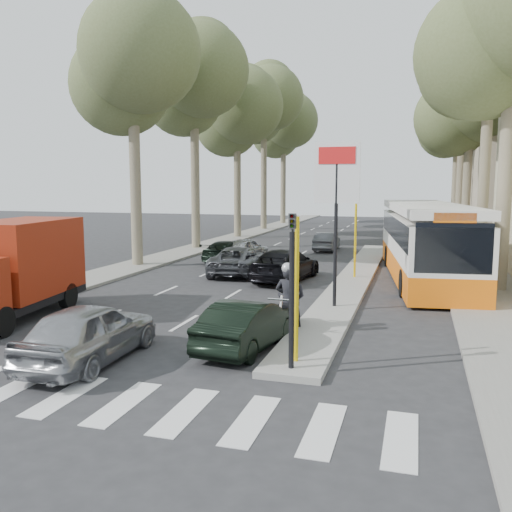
{
  "coord_description": "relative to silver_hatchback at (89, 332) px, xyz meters",
  "views": [
    {
      "loc": [
        5.82,
        -12.86,
        4.21
      ],
      "look_at": [
        0.17,
        6.08,
        1.6
      ],
      "focal_mm": 38.0,
      "sensor_mm": 36.0,
      "label": 1
    }
  ],
  "objects": [
    {
      "name": "pedestrian_far",
      "position": [
        10.16,
        12.84,
        0.38
      ],
      "size": [
        1.4,
        1.01,
        1.98
      ],
      "primitive_type": "imported",
      "rotation": [
        0.0,
        0.0,
        3.53
      ],
      "color": "brown",
      "rests_on": "sidewalk_right"
    },
    {
      "name": "tree_l_e",
      "position": [
        -6.42,
        46.11,
        10.0
      ],
      "size": [
        7.4,
        7.2,
        14.49
      ],
      "color": "#6B604C",
      "rests_on": "ground"
    },
    {
      "name": "sidewalk_right",
      "position": [
        10.15,
        27.0,
        -0.67
      ],
      "size": [
        3.2,
        70.0,
        0.12
      ],
      "primitive_type": "cube",
      "color": "gray",
      "rests_on": "ground"
    },
    {
      "name": "tree_r_e",
      "position": [
        10.78,
        44.11,
        9.65
      ],
      "size": [
        7.4,
        7.2,
        14.1
      ],
      "color": "#6B604C",
      "rests_on": "ground"
    },
    {
      "name": "queue_car_b",
      "position": [
        1.86,
        12.16,
        -0.03
      ],
      "size": [
        2.54,
        5.02,
        1.4
      ],
      "primitive_type": "imported",
      "rotation": [
        0.0,
        0.0,
        3.02
      ],
      "color": "black",
      "rests_on": "ground"
    },
    {
      "name": "ground",
      "position": [
        1.55,
        2.0,
        -0.73
      ],
      "size": [
        120.0,
        120.0,
        0.0
      ],
      "primitive_type": "plane",
      "color": "#28282B",
      "rests_on": "ground"
    },
    {
      "name": "tree_l_b",
      "position": [
        -6.42,
        22.11,
        10.34
      ],
      "size": [
        7.4,
        7.2,
        14.88
      ],
      "color": "#6B604C",
      "rests_on": "ground"
    },
    {
      "name": "billboard",
      "position": [
        4.8,
        7.0,
        2.97
      ],
      "size": [
        1.5,
        12.1,
        5.6
      ],
      "color": "yellow",
      "rests_on": "ground"
    },
    {
      "name": "queue_car_c",
      "position": [
        -1.7,
        17.38,
        -0.07
      ],
      "size": [
        2.08,
        4.07,
        1.33
      ],
      "primitive_type": "imported",
      "rotation": [
        0.0,
        0.0,
        3.01
      ],
      "color": "#A8ABB0",
      "rests_on": "ground"
    },
    {
      "name": "pedestrian_near",
      "position": [
        9.12,
        12.68,
        0.35
      ],
      "size": [
        1.04,
        1.25,
        1.92
      ],
      "primitive_type": "imported",
      "rotation": [
        0.0,
        0.0,
        2.09
      ],
      "color": "#40314A",
      "rests_on": "sidewalk_right"
    },
    {
      "name": "silver_hatchback",
      "position": [
        0.0,
        0.0,
        0.0
      ],
      "size": [
        1.81,
        4.32,
        1.46
      ],
      "primitive_type": "imported",
      "rotation": [
        0.0,
        0.0,
        3.16
      ],
      "color": "#96989E",
      "rests_on": "ground"
    },
    {
      "name": "queue_car_d",
      "position": [
        1.85,
        23.54,
        -0.14
      ],
      "size": [
        1.26,
        3.57,
        1.18
      ],
      "primitive_type": "imported",
      "rotation": [
        0.0,
        0.0,
        3.14
      ],
      "color": "#4B4D52",
      "rests_on": "ground"
    },
    {
      "name": "motorcycle",
      "position": [
        3.96,
        3.92,
        0.2
      ],
      "size": [
        0.87,
        2.42,
        2.06
      ],
      "rotation": [
        0.0,
        0.0,
        -0.02
      ],
      "color": "black",
      "rests_on": "ground"
    },
    {
      "name": "queue_car_a",
      "position": [
        -0.68,
        13.17,
        -0.08
      ],
      "size": [
        2.74,
        4.94,
        1.31
      ],
      "primitive_type": "imported",
      "rotation": [
        0.0,
        0.0,
        3.27
      ],
      "color": "#4B4D53",
      "rests_on": "ground"
    },
    {
      "name": "tree_r_b",
      "position": [
        10.78,
        20.11,
        10.69
      ],
      "size": [
        7.4,
        7.2,
        15.27
      ],
      "color": "#6B604C",
      "rests_on": "ground"
    },
    {
      "name": "traffic_light_island",
      "position": [
        4.8,
        0.5,
        1.76
      ],
      "size": [
        0.16,
        0.41,
        3.6
      ],
      "color": "black",
      "rests_on": "ground"
    },
    {
      "name": "queue_car_e",
      "position": [
        -2.45,
        16.87,
        -0.14
      ],
      "size": [
        2.17,
        4.25,
        1.18
      ],
      "primitive_type": "imported",
      "rotation": [
        0.0,
        0.0,
        3.01
      ],
      "color": "black",
      "rests_on": "ground"
    },
    {
      "name": "median_left",
      "position": [
        -6.45,
        30.0,
        -0.67
      ],
      "size": [
        2.4,
        64.0,
        0.12
      ],
      "primitive_type": "cube",
      "color": "gray",
      "rests_on": "ground"
    },
    {
      "name": "tree_l_a",
      "position": [
        -6.32,
        14.11,
        9.65
      ],
      "size": [
        7.4,
        7.2,
        14.1
      ],
      "color": "#6B604C",
      "rests_on": "ground"
    },
    {
      "name": "red_truck",
      "position": [
        -4.77,
        3.1,
        0.89
      ],
      "size": [
        2.87,
        5.99,
        3.07
      ],
      "rotation": [
        0.0,
        0.0,
        0.13
      ],
      "color": "black",
      "rests_on": "ground"
    },
    {
      "name": "tree_l_c",
      "position": [
        -6.22,
        30.11,
        9.31
      ],
      "size": [
        7.4,
        7.2,
        13.71
      ],
      "color": "#6B604C",
      "rests_on": "ground"
    },
    {
      "name": "dark_hatchback",
      "position": [
        3.28,
        2.12,
        -0.1
      ],
      "size": [
        1.83,
        4.0,
        1.27
      ],
      "primitive_type": "imported",
      "rotation": [
        0.0,
        0.0,
        3.01
      ],
      "color": "black",
      "rests_on": "ground"
    },
    {
      "name": "tree_r_d",
      "position": [
        10.68,
        36.11,
        10.34
      ],
      "size": [
        7.4,
        7.2,
        14.88
      ],
      "color": "#6B604C",
      "rests_on": "ground"
    },
    {
      "name": "city_bus",
      "position": [
        7.75,
        14.22,
        1.06
      ],
      "size": [
        4.39,
        13.17,
        3.4
      ],
      "rotation": [
        0.0,
        0.0,
        0.12
      ],
      "color": "orange",
      "rests_on": "ground"
    },
    {
      "name": "tree_l_d",
      "position": [
        -6.32,
        38.11,
        11.03
      ],
      "size": [
        7.4,
        7.2,
        15.66
      ],
      "color": "#6B604C",
      "rests_on": "ground"
    },
    {
      "name": "tree_r_c",
      "position": [
        10.58,
        28.11,
        8.96
      ],
      "size": [
        7.4,
        7.2,
        13.32
      ],
      "color": "#6B604C",
      "rests_on": "ground"
    },
    {
      "name": "traffic_island",
      "position": [
        4.8,
        13.0,
        -0.65
      ],
      "size": [
        1.5,
        26.0,
        0.16
      ],
      "primitive_type": "cube",
      "color": "gray",
      "rests_on": "ground"
    }
  ]
}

